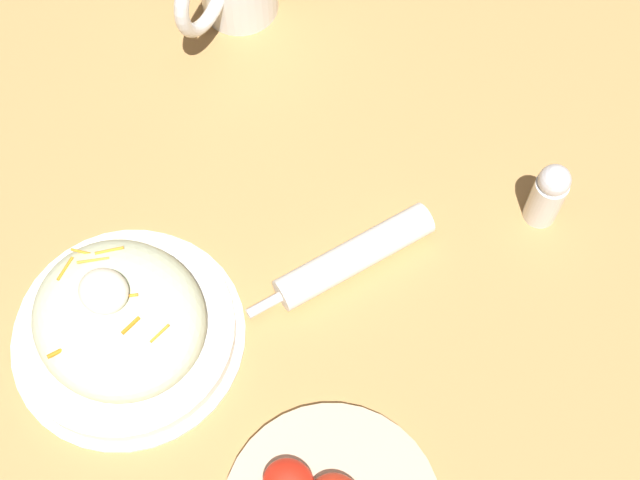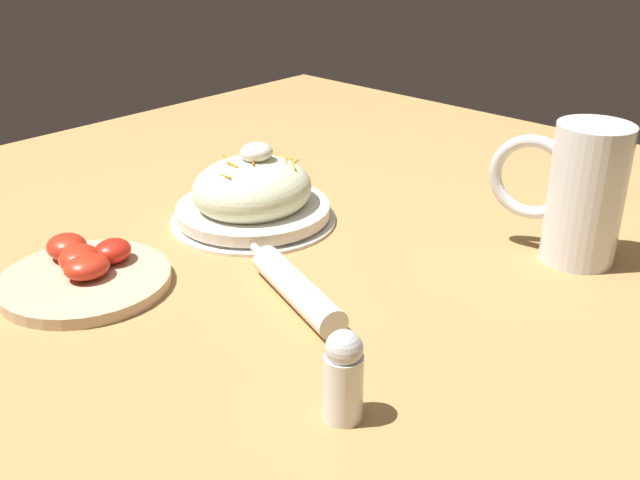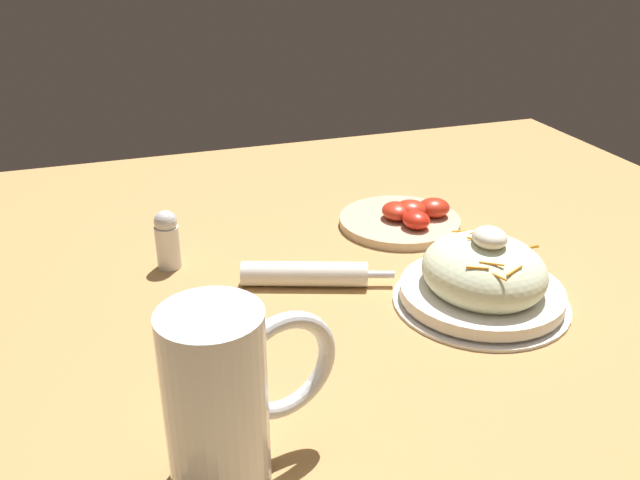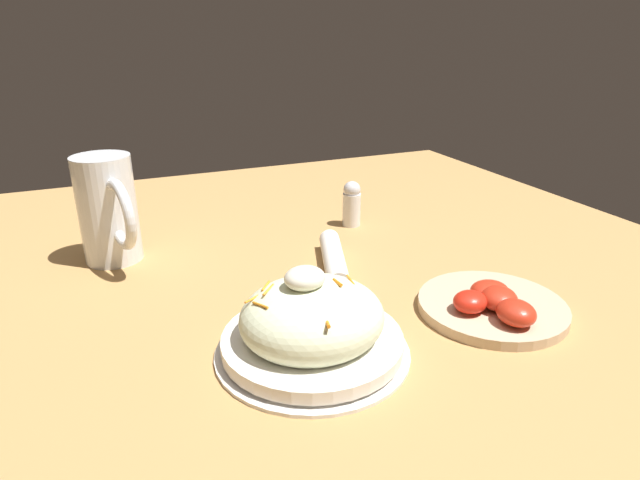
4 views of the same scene
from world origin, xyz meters
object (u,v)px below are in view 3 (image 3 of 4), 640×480
(napkin_roll, at_px, (306,274))
(tomato_plate, at_px, (404,218))
(salt_shaker, at_px, (167,239))
(beer_mug, at_px, (222,403))
(salad_plate, at_px, (483,279))

(napkin_roll, xyz_separation_m, tomato_plate, (0.13, -0.21, -0.00))
(tomato_plate, relative_size, salt_shaker, 2.26)
(beer_mug, xyz_separation_m, salt_shaker, (0.42, -0.00, -0.04))
(beer_mug, xyz_separation_m, napkin_roll, (0.31, -0.17, -0.06))
(salad_plate, xyz_separation_m, napkin_roll, (0.12, 0.20, -0.02))
(tomato_plate, xyz_separation_m, salt_shaker, (-0.02, 0.37, 0.03))
(salt_shaker, bearing_deg, beer_mug, 179.34)
(salad_plate, relative_size, napkin_roll, 1.12)
(napkin_roll, relative_size, tomato_plate, 1.04)
(salad_plate, height_order, tomato_plate, salad_plate)
(salt_shaker, bearing_deg, tomato_plate, -86.87)
(salt_shaker, bearing_deg, napkin_roll, -124.13)
(salad_plate, distance_m, tomato_plate, 0.25)
(salad_plate, relative_size, beer_mug, 1.33)
(beer_mug, height_order, salt_shaker, beer_mug)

